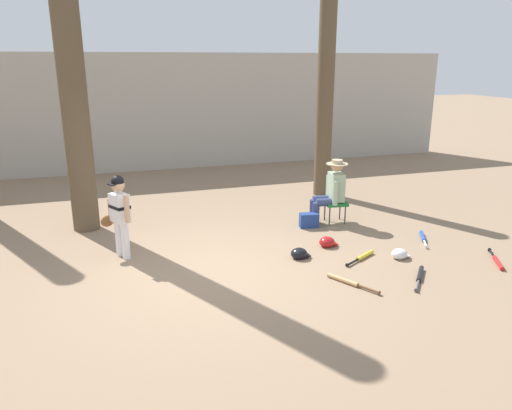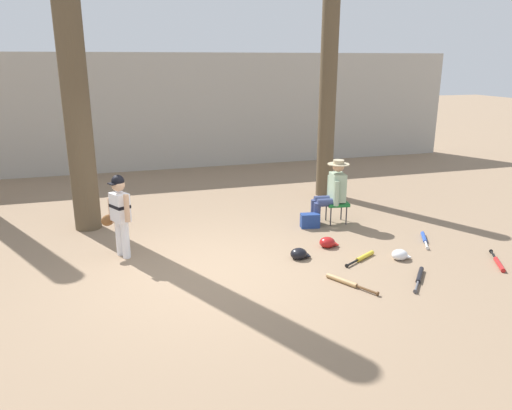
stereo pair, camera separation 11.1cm
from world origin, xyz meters
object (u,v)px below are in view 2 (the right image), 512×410
bat_wood_tan (346,282)px  batting_helmet_black (299,254)px  tree_near_player (71,56)px  handbag_beside_stool (310,221)px  seated_spectator (332,190)px  tree_behind_spectator (327,110)px  batting_helmet_red (327,242)px  bat_yellow_trainer (363,257)px  batting_helmet_white (400,255)px  bat_blue_youth (424,238)px  bat_black_composite (419,277)px  folding_stool (337,204)px  young_ballplayer (119,211)px  bat_red_barrel (498,263)px

bat_wood_tan → batting_helmet_black: bearing=105.4°
tree_near_player → bat_wood_tan: (3.44, -3.48, -2.98)m
handbag_beside_stool → seated_spectator: bearing=15.8°
seated_spectator → bat_wood_tan: 2.71m
tree_behind_spectator → seated_spectator: tree_behind_spectator is taller
batting_helmet_red → bat_yellow_trainer: bearing=-64.1°
seated_spectator → batting_helmet_white: bearing=-82.2°
handbag_beside_stool → batting_helmet_black: (-0.73, -1.30, -0.05)m
batting_helmet_black → batting_helmet_white: 1.55m
bat_blue_youth → bat_wood_tan: 2.36m
seated_spectator → bat_yellow_trainer: 1.88m
tree_behind_spectator → handbag_beside_stool: 2.96m
bat_blue_youth → bat_black_composite: size_ratio=1.03×
folding_stool → handbag_beside_stool: bearing=-168.0°
young_ballplayer → batting_helmet_white: size_ratio=4.46×
tree_near_player → batting_helmet_red: tree_near_player is taller
tree_behind_spectator → young_ballplayer: bearing=-151.7°
folding_stool → seated_spectator: (-0.10, 0.01, 0.28)m
tree_behind_spectator → batting_helmet_black: 4.27m
tree_near_player → bat_red_barrel: (5.93, -3.55, -2.98)m
tree_behind_spectator → seated_spectator: (-0.71, -1.90, -1.27)m
bat_red_barrel → bat_blue_youth: same height
tree_near_player → folding_stool: tree_near_player is taller
tree_behind_spectator → batting_helmet_white: tree_behind_spectator is taller
bat_black_composite → batting_helmet_white: batting_helmet_white is taller
batting_helmet_black → folding_stool: bearing=47.4°
batting_helmet_red → batting_helmet_white: size_ratio=1.06×
bat_red_barrel → bat_black_composite: same height
handbag_beside_stool → bat_black_composite: handbag_beside_stool is taller
folding_stool → bat_black_composite: folding_stool is taller
bat_black_composite → batting_helmet_red: 1.66m
tree_behind_spectator → bat_yellow_trainer: bearing=-105.2°
seated_spectator → tree_near_player: bearing=167.0°
handbag_beside_stool → bat_black_composite: 2.56m
folding_stool → handbag_beside_stool: size_ratio=1.33×
seated_spectator → bat_red_barrel: bearing=-58.4°
folding_stool → handbag_beside_stool: (-0.58, -0.12, -0.23)m
bat_blue_youth → batting_helmet_white: bearing=-145.3°
tree_behind_spectator → bat_wood_tan: (-1.65, -4.36, -1.88)m
bat_wood_tan → batting_helmet_white: 1.32m
seated_spectator → batting_helmet_red: 1.39m
handbag_beside_stool → tree_behind_spectator: bearing=59.5°
tree_behind_spectator → batting_helmet_red: tree_behind_spectator is taller
bat_yellow_trainer → batting_helmet_black: batting_helmet_black is taller
seated_spectator → bat_blue_youth: (1.12, -1.32, -0.61)m
folding_stool → bat_wood_tan: size_ratio=0.60×
bat_wood_tan → batting_helmet_white: size_ratio=2.56×
folding_stool → bat_wood_tan: (-1.03, -2.45, -0.33)m
bat_yellow_trainer → batting_helmet_red: (-0.31, 0.63, 0.04)m
bat_red_barrel → batting_helmet_black: batting_helmet_black is taller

